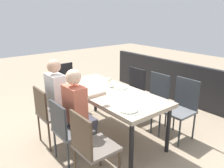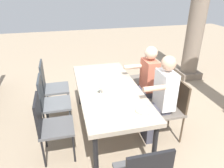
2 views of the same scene
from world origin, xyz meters
name	(u,v)px [view 2 (image 2 of 2)]	position (x,y,z in m)	size (l,w,h in m)	color
ground_plane	(109,129)	(0.00, 0.00, 0.00)	(16.00, 16.00, 0.00)	gray
dining_table	(108,91)	(0.00, 0.00, 0.71)	(1.99, 0.88, 0.77)	tan
chair_west_north	(143,76)	(-0.77, 0.86, 0.54)	(0.44, 0.44, 0.93)	#6A6158
chair_west_south	(51,85)	(-0.77, -0.87, 0.55)	(0.44, 0.44, 0.97)	#5B5E61
chair_mid_north	(155,90)	(-0.21, 0.86, 0.51)	(0.44, 0.44, 0.88)	#5B5E61
chair_mid_south	(50,101)	(-0.21, -0.86, 0.55)	(0.44, 0.44, 0.94)	#5B5E61
chair_east_north	(171,106)	(0.35, 0.86, 0.54)	(0.44, 0.44, 0.92)	#6A6158
chair_east_south	(50,124)	(0.35, -0.86, 0.53)	(0.44, 0.44, 0.92)	#4F4F50
diner_woman_green	(145,82)	(-0.22, 0.67, 0.69)	(0.35, 0.49, 1.28)	#3F3F4C
diner_man_white	(160,98)	(0.36, 0.67, 0.70)	(0.35, 0.49, 1.32)	#3F3F4C
stone_column_near	(197,20)	(-1.59, 2.42, 1.40)	(0.51, 0.51, 2.85)	gray
plate_0	(113,68)	(-0.74, 0.26, 0.78)	(0.24, 0.24, 0.02)	white
fork_0	(111,65)	(-0.89, 0.26, 0.77)	(0.02, 0.17, 0.01)	silver
spoon_0	(115,71)	(-0.59, 0.26, 0.77)	(0.02, 0.17, 0.01)	silver
plate_1	(92,89)	(0.01, -0.25, 0.78)	(0.23, 0.23, 0.02)	white
wine_glass_1	(101,87)	(0.17, -0.15, 0.88)	(0.08, 0.08, 0.16)	white
fork_1	(90,85)	(-0.14, -0.25, 0.77)	(0.02, 0.17, 0.01)	silver
spoon_1	(93,94)	(0.16, -0.25, 0.77)	(0.02, 0.17, 0.01)	silver
plate_2	(144,110)	(0.70, 0.28, 0.78)	(0.21, 0.21, 0.02)	silver
fork_2	(139,104)	(0.55, 0.28, 0.77)	(0.02, 0.17, 0.01)	silver
spoon_2	(149,118)	(0.85, 0.28, 0.77)	(0.02, 0.17, 0.01)	silver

